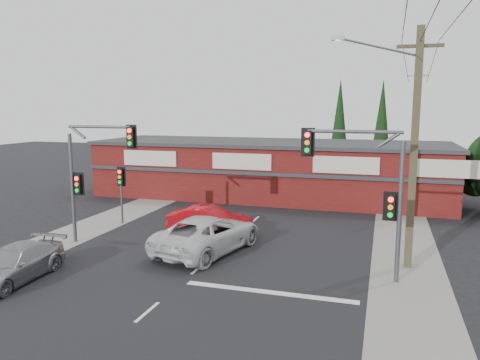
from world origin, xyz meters
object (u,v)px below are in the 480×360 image
(white_suv, at_px, (208,234))
(silver_suv, at_px, (14,264))
(red_sedan, at_px, (210,220))
(utility_pole, at_px, (411,141))
(shop_building, at_px, (270,169))

(white_suv, xyz_separation_m, silver_suv, (-5.93, -5.81, -0.18))
(red_sedan, xyz_separation_m, utility_pole, (9.84, -2.47, 4.64))
(white_suv, height_order, red_sedan, white_suv)
(white_suv, xyz_separation_m, shop_building, (-0.53, 14.48, 1.27))
(white_suv, relative_size, red_sedan, 1.36)
(white_suv, height_order, silver_suv, white_suv)
(red_sedan, distance_m, utility_pole, 11.16)
(silver_suv, distance_m, red_sedan, 10.05)
(red_sedan, bearing_deg, silver_suv, 146.22)
(red_sedan, relative_size, utility_pole, 0.46)
(red_sedan, bearing_deg, utility_pole, -108.62)
(silver_suv, bearing_deg, white_suv, 42.23)
(white_suv, bearing_deg, red_sedan, -57.97)
(red_sedan, relative_size, shop_building, 0.17)
(utility_pole, bearing_deg, white_suv, -176.86)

